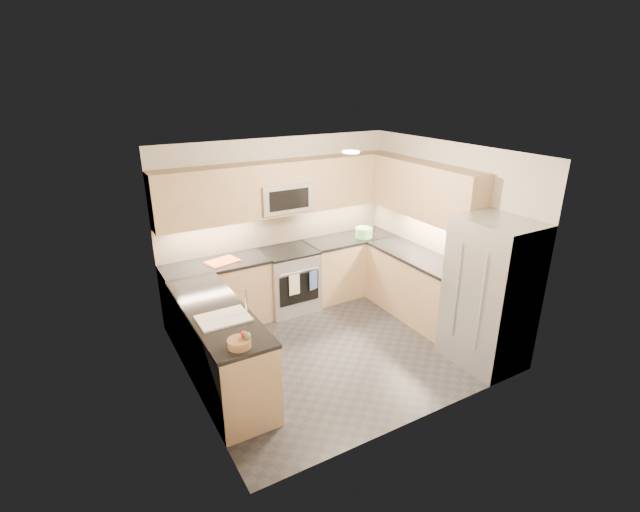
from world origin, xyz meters
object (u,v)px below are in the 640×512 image
(refrigerator, at_px, (490,293))
(utensil_bowl, at_px, (364,232))
(fruit_basket, at_px, (239,343))
(gas_range, at_px, (289,280))
(microwave, at_px, (283,197))
(cutting_board, at_px, (222,261))

(refrigerator, distance_m, utensil_bowl, 2.35)
(fruit_basket, bearing_deg, gas_range, 53.78)
(gas_range, height_order, microwave, microwave)
(utensil_bowl, relative_size, cutting_board, 0.64)
(microwave, distance_m, cutting_board, 1.25)
(gas_range, height_order, cutting_board, cutting_board)
(gas_range, bearing_deg, microwave, 90.00)
(refrigerator, bearing_deg, cutting_board, 134.98)
(utensil_bowl, bearing_deg, fruit_basket, -144.34)
(cutting_board, bearing_deg, fruit_basket, -104.75)
(refrigerator, xyz_separation_m, fruit_basket, (-2.99, 0.32, 0.08))
(refrigerator, height_order, fruit_basket, refrigerator)
(utensil_bowl, xyz_separation_m, cutting_board, (-2.26, 0.10, -0.07))
(gas_range, relative_size, utensil_bowl, 3.42)
(gas_range, bearing_deg, cutting_board, 179.24)
(refrigerator, xyz_separation_m, cutting_board, (-2.44, 2.44, 0.05))
(fruit_basket, bearing_deg, microwave, 55.34)
(gas_range, xyz_separation_m, utensil_bowl, (1.28, -0.09, 0.56))
(microwave, bearing_deg, gas_range, -90.00)
(gas_range, height_order, utensil_bowl, utensil_bowl)
(microwave, distance_m, refrigerator, 3.04)
(utensil_bowl, bearing_deg, microwave, 170.61)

